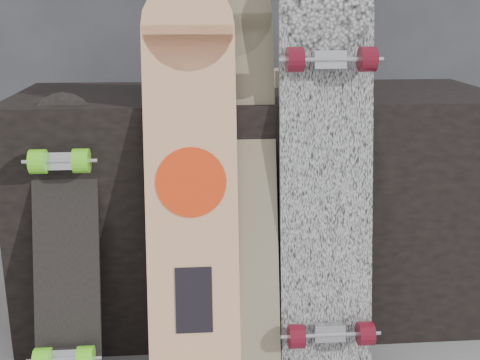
{
  "coord_description": "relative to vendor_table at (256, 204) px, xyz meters",
  "views": [
    {
      "loc": [
        -0.22,
        -1.51,
        1.08
      ],
      "look_at": [
        -0.08,
        0.2,
        0.58
      ],
      "focal_mm": 45.0,
      "sensor_mm": 36.0,
      "label": 1
    }
  ],
  "objects": [
    {
      "name": "vendor_table",
      "position": [
        0.0,
        0.0,
        0.0
      ],
      "size": [
        1.6,
        0.6,
        0.8
      ],
      "primitive_type": "cube",
      "color": "black",
      "rests_on": "ground"
    },
    {
      "name": "booth",
      "position": [
        0.0,
        0.85,
        0.7
      ],
      "size": [
        2.4,
        0.22,
        2.2
      ],
      "color": "#333338",
      "rests_on": "ground"
    },
    {
      "name": "merch_box_purple",
      "position": [
        -0.28,
        0.05,
        0.45
      ],
      "size": [
        0.18,
        0.12,
        0.1
      ],
      "primitive_type": "cube",
      "color": "#633D7D",
      "rests_on": "vendor_table"
    },
    {
      "name": "merch_box_small",
      "position": [
        0.25,
        0.08,
        0.46
      ],
      "size": [
        0.14,
        0.14,
        0.12
      ],
      "primitive_type": "cube",
      "color": "#633D7D",
      "rests_on": "vendor_table"
    },
    {
      "name": "merch_box_flat",
      "position": [
        0.11,
        0.13,
        0.43
      ],
      "size": [
        0.22,
        0.1,
        0.06
      ],
      "primitive_type": "cube",
      "color": "#D1B78C",
      "rests_on": "vendor_table"
    },
    {
      "name": "longboard_geisha",
      "position": [
        -0.23,
        -0.36,
        0.21
      ],
      "size": [
        0.26,
        0.3,
        1.16
      ],
      "rotation": [
        -0.24,
        0.0,
        0.0
      ],
      "color": "#C7B986",
      "rests_on": "ground"
    },
    {
      "name": "longboard_celtic",
      "position": [
        -0.11,
        -0.31,
        0.23
      ],
      "size": [
        0.26,
        0.37,
        1.19
      ],
      "rotation": [
        -0.29,
        0.0,
        0.0
      ],
      "color": "tan",
      "rests_on": "ground"
    },
    {
      "name": "longboard_cascadia",
      "position": [
        0.17,
        -0.35,
        0.23
      ],
      "size": [
        0.27,
        0.3,
        1.21
      ],
      "rotation": [
        -0.18,
        0.0,
        0.0
      ],
      "color": "silver",
      "rests_on": "ground"
    },
    {
      "name": "skateboard_dark",
      "position": [
        -0.6,
        -0.36,
        0.03
      ],
      "size": [
        0.19,
        0.32,
        0.84
      ],
      "rotation": [
        -0.29,
        0.0,
        0.0
      ],
      "color": "black",
      "rests_on": "ground"
    }
  ]
}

